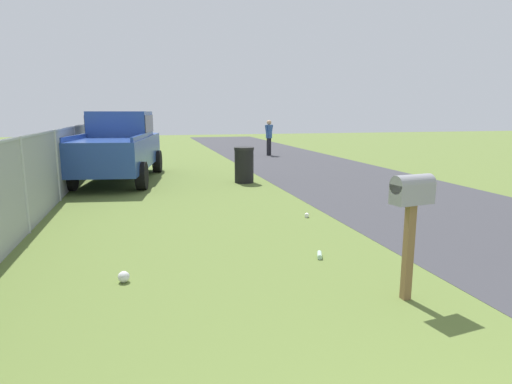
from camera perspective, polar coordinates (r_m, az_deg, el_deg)
road_asphalt at (r=8.83m, az=30.00°, el=-4.33°), size 60.00×5.14×0.01m
mailbox at (r=4.88m, az=20.10°, el=-1.14°), size 0.27×0.49×1.41m
pickup_truck at (r=13.83m, az=-17.82°, el=6.13°), size 5.40×2.72×2.09m
trash_bin at (r=12.65m, az=-1.60°, el=3.65°), size 0.59×0.59×1.05m
pedestrian at (r=20.67m, az=1.75°, el=7.62°), size 0.34×0.49×1.70m
fence_section at (r=9.60m, az=-26.62°, el=2.57°), size 19.90×0.07×1.67m
litter_bag_by_mailbox at (r=5.59m, az=-17.28°, el=-10.78°), size 0.14×0.14×0.14m
litter_bottle_midfield_a at (r=6.28m, az=8.50°, el=-8.34°), size 0.23×0.14×0.07m
litter_cup_far_scatter at (r=8.57m, az=6.80°, el=-3.11°), size 0.12×0.11×0.08m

